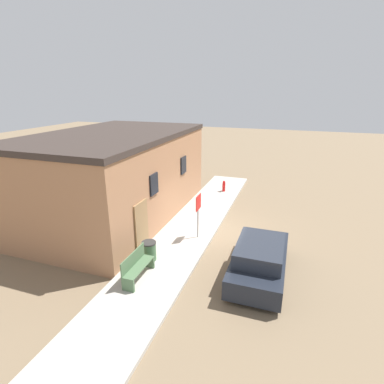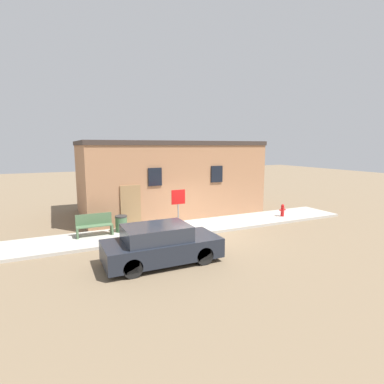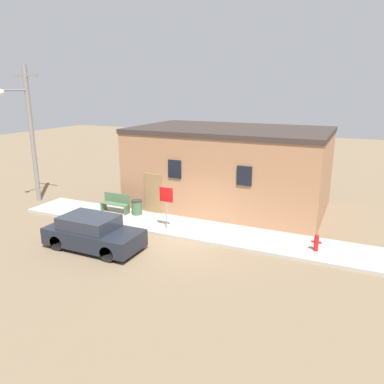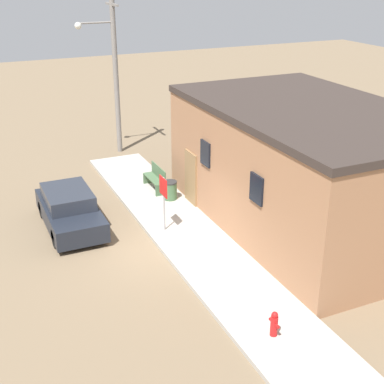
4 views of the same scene
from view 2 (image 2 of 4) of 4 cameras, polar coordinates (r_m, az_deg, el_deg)
ground_plane at (r=13.95m, az=1.70°, el=-8.30°), size 80.00×80.00×0.00m
sidewalk at (r=14.99m, az=-0.43°, el=-6.81°), size 18.07×2.46×0.13m
brick_building at (r=18.68m, az=-4.82°, el=2.87°), size 10.28×6.28×4.37m
fire_hydrant at (r=17.78m, az=16.86°, el=-3.34°), size 0.40×0.19×0.70m
stop_sign at (r=13.76m, az=-2.63°, el=-2.03°), size 0.67×0.06×1.98m
bench at (r=14.08m, az=-18.09°, el=-6.04°), size 1.55×0.44×0.97m
trash_bin at (r=14.42m, az=-13.33°, el=-5.86°), size 0.56×0.56×0.75m
parked_car at (r=10.71m, az=-5.97°, el=-9.97°), size 4.06×1.78×1.37m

